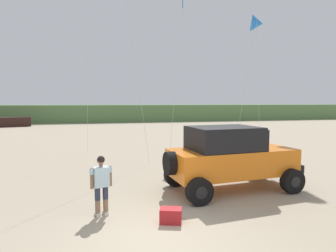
# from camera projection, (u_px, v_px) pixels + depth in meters

# --- Properties ---
(ground_plane) EXTENTS (220.00, 220.00, 0.00)m
(ground_plane) POSITION_uv_depth(u_px,v_px,m) (159.00, 235.00, 6.64)
(ground_plane) COLOR tan
(dune_ridge) EXTENTS (90.00, 9.06, 2.65)m
(dune_ridge) POSITION_uv_depth(u_px,v_px,m) (96.00, 113.00, 46.40)
(dune_ridge) COLOR #567A47
(dune_ridge) RESTS_ON ground_plane
(jeep) EXTENTS (4.96, 2.80, 2.26)m
(jeep) POSITION_uv_depth(u_px,v_px,m) (230.00, 156.00, 9.97)
(jeep) COLOR orange
(jeep) RESTS_ON ground_plane
(person_watching) EXTENTS (0.60, 0.39, 1.67)m
(person_watching) POSITION_uv_depth(u_px,v_px,m) (101.00, 182.00, 7.68)
(person_watching) COLOR #8C664C
(person_watching) RESTS_ON ground_plane
(cooler_box) EXTENTS (0.64, 0.51, 0.38)m
(cooler_box) POSITION_uv_depth(u_px,v_px,m) (171.00, 216.00, 7.29)
(cooler_box) COLOR #B21E23
(cooler_box) RESTS_ON ground_plane
(distant_sedan) EXTENTS (4.49, 2.71, 1.20)m
(distant_sedan) POSITION_uv_depth(u_px,v_px,m) (13.00, 122.00, 36.02)
(distant_sedan) COLOR black
(distant_sedan) RESTS_ON ground_plane
(kite_white_parafoil) EXTENTS (3.49, 3.56, 9.02)m
(kite_white_parafoil) POSITION_uv_depth(u_px,v_px,m) (257.00, 23.00, 18.74)
(kite_white_parafoil) COLOR blue
(kite_white_parafoil) RESTS_ON ground_plane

